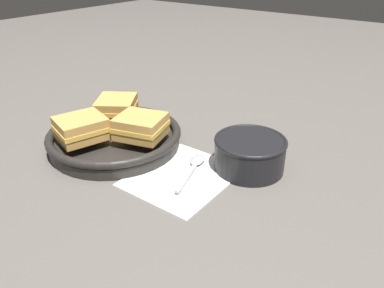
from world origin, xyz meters
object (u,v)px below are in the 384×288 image
Objects in this scene: spoon at (195,165)px; sandwich_near_left at (117,108)px; sandwich_far_left at (141,126)px; soup_bowl at (250,152)px; sandwich_near_right at (81,128)px; skillet at (115,138)px.

sandwich_near_left is (0.02, 0.25, 0.06)m from spoon.
sandwich_near_left is at bearing 70.68° from sandwich_far_left.
sandwich_near_left reaches higher than soup_bowl.
soup_bowl is at bearing -62.52° from sandwich_near_right.
sandwich_near_right reaches higher than soup_bowl.
sandwich_near_left is at bearing 40.68° from skillet.
spoon is 1.21× the size of sandwich_near_right.
skillet is 2.50× the size of sandwich_far_left.
sandwich_near_right is at bearing 117.48° from soup_bowl.
skillet is (-0.03, 0.20, 0.01)m from spoon.
soup_bowl is 0.34m from sandwich_near_left.
sandwich_far_left is at bearing -79.32° from skillet.
skillet is (-0.09, 0.29, -0.02)m from soup_bowl.
sandwich_far_left is at bearing 110.46° from soup_bowl.
sandwich_near_right and sandwich_far_left have the same top height.
sandwich_near_left is 0.12m from sandwich_far_left.
skillet is 2.28× the size of sandwich_near_left.
soup_bowl is 0.30m from skillet.
spoon is 0.49× the size of skillet.
spoon is at bearing 125.99° from soup_bowl.
soup_bowl is 0.11m from spoon.
sandwich_far_left is (-0.04, -0.12, 0.00)m from sandwich_near_left.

